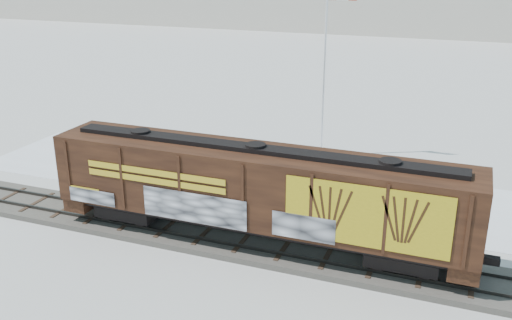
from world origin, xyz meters
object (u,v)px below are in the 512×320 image
at_px(car_silver, 141,151).
at_px(car_white, 355,195).
at_px(flagpole, 325,95).
at_px(hopper_railcar, 256,189).
at_px(car_dark, 338,179).

distance_m(car_silver, car_white, 14.70).
bearing_deg(flagpole, hopper_railcar, -88.17).
height_order(flagpole, car_white, flagpole).
bearing_deg(flagpole, car_silver, -152.28).
bearing_deg(hopper_railcar, car_silver, 143.95).
relative_size(flagpole, car_white, 2.40).
height_order(car_silver, car_white, car_white).
xyz_separation_m(hopper_railcar, car_dark, (1.92, 8.17, -2.31)).
bearing_deg(flagpole, car_dark, -66.96).
height_order(car_white, car_dark, car_white).
relative_size(hopper_railcar, flagpole, 1.70).
distance_m(flagpole, car_dark, 7.00).
xyz_separation_m(hopper_railcar, car_white, (3.38, 5.80, -2.14)).
bearing_deg(car_dark, hopper_railcar, 165.83).
height_order(hopper_railcar, car_dark, hopper_railcar).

